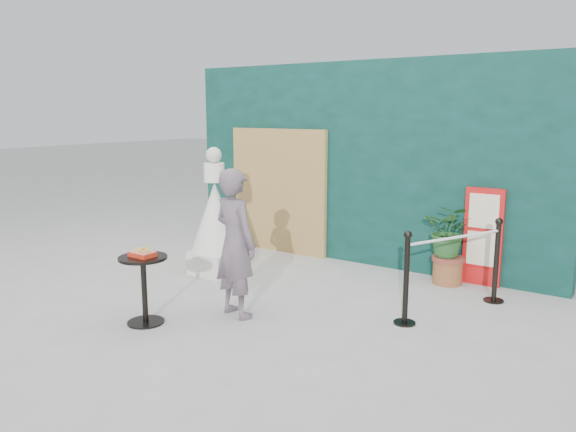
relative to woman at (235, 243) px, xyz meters
name	(u,v)px	position (x,y,z in m)	size (l,w,h in m)	color
ground	(226,322)	(0.05, -0.24, -0.84)	(60.00, 60.00, 0.00)	#ADAAA5
back_wall	(362,164)	(0.05, 2.91, 0.66)	(6.00, 0.30, 3.00)	#0A2D23
bamboo_fence	(278,191)	(-1.35, 2.70, 0.16)	(1.80, 0.08, 2.00)	tan
woman	(235,243)	(0.00, 0.00, 0.00)	(0.61, 0.40, 1.67)	#685962
menu_board	(483,237)	(1.95, 2.72, -0.19)	(0.50, 0.07, 1.30)	red
statue	(215,223)	(-1.31, 1.13, -0.10)	(0.70, 0.70, 1.79)	silver
cafe_table	(144,279)	(-0.65, -0.76, -0.34)	(0.52, 0.52, 0.75)	black
food_basket	(143,253)	(-0.65, -0.75, -0.05)	(0.26, 0.19, 0.11)	red
planter	(449,238)	(1.57, 2.51, -0.21)	(0.64, 0.55, 1.08)	brown
stanchion_barrier	(454,270)	(1.98, 1.49, -0.34)	(0.84, 1.54, 1.03)	black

